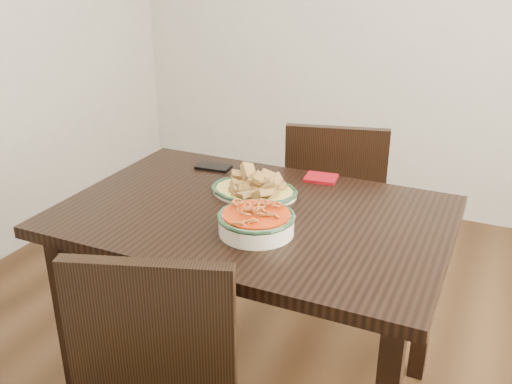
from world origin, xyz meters
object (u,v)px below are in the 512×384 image
at_px(dining_table, 254,235).
at_px(fish_plate, 254,182).
at_px(noodle_bowl, 256,220).
at_px(smartphone, 213,167).
at_px(chair_far, 334,204).

relative_size(dining_table, fish_plate, 4.10).
bearing_deg(fish_plate, noodle_bowl, -63.96).
bearing_deg(dining_table, smartphone, 136.63).
bearing_deg(smartphone, dining_table, -48.23).
distance_m(noodle_bowl, smartphone, 0.58).
bearing_deg(chair_far, dining_table, 70.01).
xyz_separation_m(dining_table, chair_far, (0.07, 0.70, -0.16)).
distance_m(fish_plate, noodle_bowl, 0.30).
distance_m(chair_far, fish_plate, 0.65).
height_order(fish_plate, noodle_bowl, fish_plate).
bearing_deg(fish_plate, chair_far, 76.86).
height_order(chair_far, noodle_bowl, chair_far).
distance_m(chair_far, noodle_bowl, 0.89).
bearing_deg(smartphone, chair_far, 41.23).
bearing_deg(smartphone, fish_plate, -37.66).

